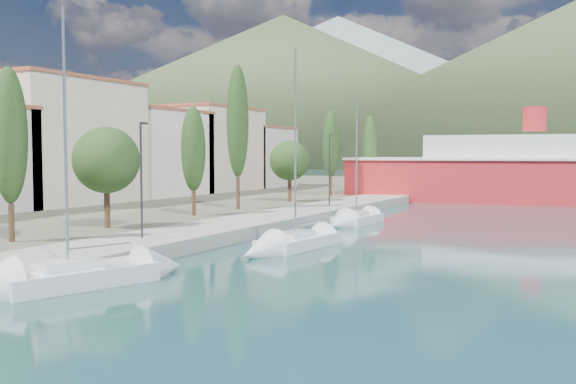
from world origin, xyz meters
The scene contains 8 objects.
ground centered at (0.00, 120.00, 0.00)m, with size 1400.00×1400.00×0.00m, color #1E474C.
quay centered at (-9.00, 26.00, 0.40)m, with size 5.00×88.00×0.80m, color gray.
town_buildings centered at (-32.00, 36.91, 5.57)m, with size 9.20×69.20×11.30m.
tree_row centered at (-14.46, 30.46, 5.75)m, with size 4.03×66.20×11.75m.
lamp_posts centered at (-9.00, 14.99, 4.08)m, with size 0.15×49.52×6.06m.
sailboat_near centered at (-6.38, 5.12, 0.32)m, with size 5.00×8.56×11.80m.
sailboat_mid centered at (-2.70, 18.30, 0.29)m, with size 2.88×8.29×11.70m.
sailboat_far centered at (-4.14, 31.79, 0.28)m, with size 2.60×6.84×9.87m.
Camera 1 is at (12.99, -11.46, 5.19)m, focal length 40.00 mm.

